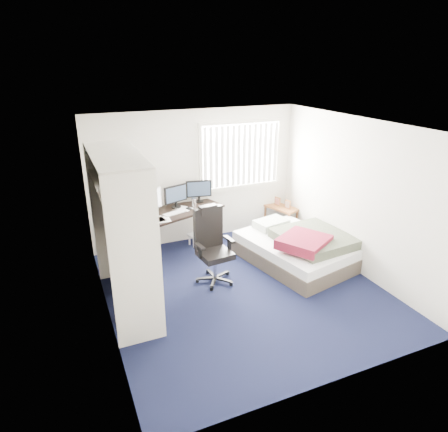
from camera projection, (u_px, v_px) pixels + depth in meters
The scene contains 10 objects.
ground at pixel (244, 289), 6.17m from camera, with size 4.20×4.20×0.00m, color black.
room_shell at pixel (245, 197), 5.62m from camera, with size 4.20×4.20×4.20m.
window_assembly at pixel (241, 155), 7.66m from camera, with size 1.72×0.09×1.32m.
closet at pixel (123, 218), 5.29m from camera, with size 0.64×1.84×2.22m.
desk at pixel (177, 208), 7.19m from camera, with size 1.76×1.23×1.25m.
office_chair at pixel (213, 253), 6.30m from camera, with size 0.63×0.63×1.22m.
footstool at pixel (196, 236), 7.60m from camera, with size 0.32×0.28×0.22m.
nightstand at pixel (281, 209), 8.24m from camera, with size 0.57×0.79×0.67m.
bed at pixel (299, 248), 6.92m from camera, with size 1.79×2.16×0.63m.
pine_box at pixel (137, 308), 5.45m from camera, with size 0.39×0.29×0.29m, color #A97F54.
Camera 1 is at (-2.38, -4.78, 3.31)m, focal length 32.00 mm.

